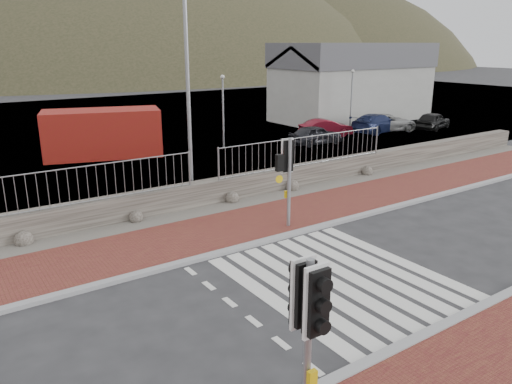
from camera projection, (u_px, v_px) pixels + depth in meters
ground at (339, 278)px, 12.87m from camera, size 220.00×220.00×0.00m
sidewalk_far at (244, 226)px, 16.42m from camera, size 40.00×3.00×0.08m
kerb_near at (438, 329)px, 10.48m from camera, size 40.00×0.25×0.12m
kerb_far at (271, 240)px, 15.23m from camera, size 40.00×0.25×0.12m
zebra_crossing at (339, 278)px, 12.87m from camera, size 4.62×5.60×0.01m
gravel_strip at (214, 210)px, 18.01m from camera, size 40.00×1.50×0.06m
stone_wall at (203, 193)px, 18.52m from camera, size 40.00×0.60×0.90m
railing at (204, 158)px, 18.01m from camera, size 18.07×0.07×1.22m
quay at (63, 129)px, 34.95m from camera, size 120.00×40.00×0.50m
harbor_building at (352, 81)px, 38.57m from camera, size 12.20×6.20×5.80m
hills_backdrop at (32, 204)px, 92.70m from camera, size 254.00×90.00×100.00m
traffic_signal_near at (309, 312)px, 7.13m from camera, size 0.43×0.26×2.95m
traffic_signal_far at (288, 164)px, 15.72m from camera, size 0.72×0.30×2.97m
streetlight at (191, 76)px, 17.97m from camera, size 1.76×0.40×8.29m
shipping_container at (103, 133)px, 26.29m from camera, size 6.38×4.06×2.46m
car_a at (315, 135)px, 29.50m from camera, size 3.44×1.51×1.15m
car_b at (326, 128)px, 32.00m from camera, size 3.62×1.95×1.13m
car_c at (376, 123)px, 33.41m from camera, size 4.66×2.65×1.27m
car_d at (387, 122)px, 34.07m from camera, size 4.60×3.17×1.17m
car_e at (433, 121)px, 34.65m from camera, size 3.82×2.34×1.21m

